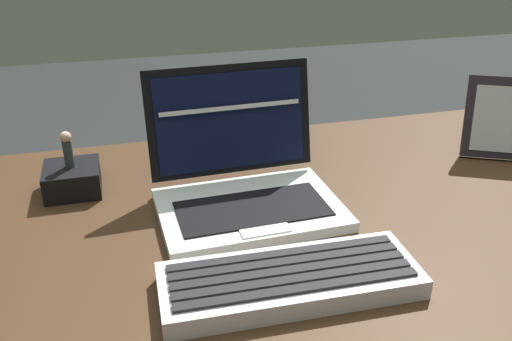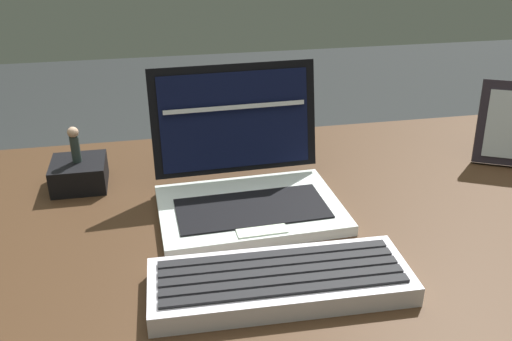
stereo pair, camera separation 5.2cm
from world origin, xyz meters
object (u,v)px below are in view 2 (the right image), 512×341
object	(u,v)px
figurine_stand	(79,174)
figurine	(75,143)
laptop_front	(245,181)
external_keyboard	(280,281)

from	to	relation	value
figurine_stand	figurine	size ratio (longest dim) A/B	1.44
laptop_front	figurine	size ratio (longest dim) A/B	4.59
laptop_front	external_keyboard	world-z (taller)	laptop_front
laptop_front	figurine	distance (m)	0.31
figurine	external_keyboard	bearing A→B (deg)	-51.79
external_keyboard	figurine_stand	xyz separation A→B (m)	(-0.29, 0.36, 0.01)
figurine_stand	figurine	xyz separation A→B (m)	(0.00, -0.00, 0.06)
laptop_front	figurine_stand	world-z (taller)	laptop_front
external_keyboard	figurine_stand	distance (m)	0.46
figurine_stand	figurine	bearing A→B (deg)	-90.00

